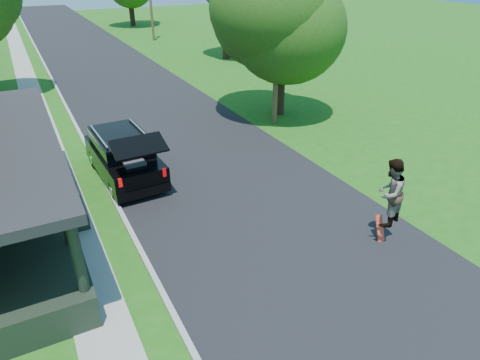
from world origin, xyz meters
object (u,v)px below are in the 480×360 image
utility_pole_near (278,21)px  tree_right_near (281,10)px  skateboarder (390,193)px  black_suv (124,156)px

utility_pole_near → tree_right_near: bearing=58.9°
utility_pole_near → skateboarder: bearing=-97.1°
tree_right_near → utility_pole_near: bearing=-128.1°
skateboarder → utility_pole_near: size_ratio=0.21×
black_suv → tree_right_near: tree_right_near is taller
tree_right_near → black_suv: bearing=-157.9°
black_suv → utility_pole_near: size_ratio=0.52×
black_suv → tree_right_near: 10.84m
skateboarder → utility_pole_near: utility_pole_near is taller
black_suv → skateboarder: (5.70, -7.74, 0.78)m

